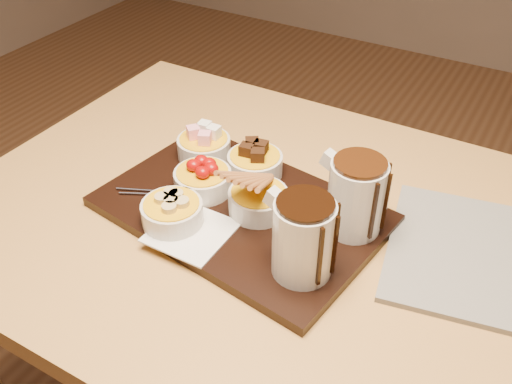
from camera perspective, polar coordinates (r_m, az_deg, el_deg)
The scene contains 12 objects.
dining_table at distance 1.02m, azimuth 4.27°, elevation -7.72°, with size 1.20×0.80×0.75m.
serving_board at distance 0.97m, azimuth -1.54°, elevation -1.85°, with size 0.46×0.30×0.02m, color black.
napkin at distance 0.92m, azimuth -6.49°, elevation -3.97°, with size 0.12×0.12×0.00m, color white.
bowl_marshmallows at distance 1.08m, azimuth -5.22°, elevation 4.44°, with size 0.10×0.10×0.04m, color beige.
bowl_cake at distance 1.03m, azimuth -0.11°, elevation 2.75°, with size 0.10×0.10×0.04m, color beige.
bowl_strawberries at distance 0.99m, azimuth -5.33°, elevation 1.08°, with size 0.10×0.10×0.04m, color beige.
bowl_biscotti at distance 0.94m, azimuth 0.23°, elevation -0.94°, with size 0.10×0.10×0.04m, color beige.
bowl_bananas at distance 0.93m, azimuth -8.36°, elevation -2.13°, with size 0.10×0.10×0.04m, color beige.
pitcher_dark_chocolate at distance 0.81m, azimuth 4.74°, elevation -4.72°, with size 0.09×0.09×0.12m, color silver.
pitcher_milk_chocolate at distance 0.90m, azimuth 9.95°, elevation -0.52°, with size 0.09×0.09×0.12m, color silver.
fondue_skewers at distance 0.99m, azimuth -6.68°, elevation -0.10°, with size 0.26×0.03×0.01m, color silver, non-canonical shape.
newspaper at distance 0.96m, azimuth 23.68°, elevation -6.46°, with size 0.35×0.28×0.01m, color beige.
Camera 1 is at (0.29, -0.66, 1.37)m, focal length 40.00 mm.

